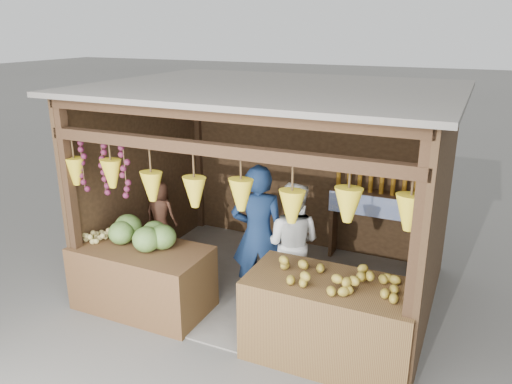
# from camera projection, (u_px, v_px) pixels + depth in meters

# --- Properties ---
(ground) EXTENTS (80.00, 80.00, 0.00)m
(ground) POSITION_uv_depth(u_px,v_px,m) (271.00, 286.00, 6.71)
(ground) COLOR #514F49
(ground) RESTS_ON ground
(stall_structure) EXTENTS (4.30, 3.30, 2.66)m
(stall_structure) POSITION_uv_depth(u_px,v_px,m) (268.00, 167.00, 6.16)
(stall_structure) COLOR slate
(stall_structure) RESTS_ON ground
(back_shelf) EXTENTS (1.25, 0.32, 1.32)m
(back_shelf) POSITION_uv_depth(u_px,v_px,m) (374.00, 207.00, 7.13)
(back_shelf) COLOR #382314
(back_shelf) RESTS_ON ground
(counter_left) EXTENTS (1.64, 0.85, 0.80)m
(counter_left) POSITION_uv_depth(u_px,v_px,m) (143.00, 278.00, 6.09)
(counter_left) COLOR #4A3218
(counter_left) RESTS_ON ground
(counter_right) EXTENTS (1.71, 0.85, 0.89)m
(counter_right) POSITION_uv_depth(u_px,v_px,m) (330.00, 320.00, 5.13)
(counter_right) COLOR #472D17
(counter_right) RESTS_ON ground
(stool) EXTENTS (0.29, 0.29, 0.27)m
(stool) POSITION_uv_depth(u_px,v_px,m) (163.00, 253.00, 7.38)
(stool) COLOR black
(stool) RESTS_ON ground
(man_standing) EXTENTS (0.76, 0.63, 1.79)m
(man_standing) POSITION_uv_depth(u_px,v_px,m) (258.00, 235.00, 6.09)
(man_standing) COLOR #122546
(man_standing) RESTS_ON ground
(woman_standing) EXTENTS (0.82, 0.67, 1.56)m
(woman_standing) POSITION_uv_depth(u_px,v_px,m) (291.00, 243.00, 6.15)
(woman_standing) COLOR white
(woman_standing) RESTS_ON ground
(vendor_seated) EXTENTS (0.49, 0.34, 0.96)m
(vendor_seated) POSITION_uv_depth(u_px,v_px,m) (160.00, 214.00, 7.18)
(vendor_seated) COLOR brown
(vendor_seated) RESTS_ON stool
(melon_pile) EXTENTS (1.00, 0.50, 0.32)m
(melon_pile) POSITION_uv_depth(u_px,v_px,m) (142.00, 232.00, 6.01)
(melon_pile) COLOR #204C14
(melon_pile) RESTS_ON counter_left
(tanfruit_pile) EXTENTS (0.34, 0.40, 0.13)m
(tanfruit_pile) POSITION_uv_depth(u_px,v_px,m) (96.00, 235.00, 6.15)
(tanfruit_pile) COLOR tan
(tanfruit_pile) RESTS_ON counter_left
(mango_pile) EXTENTS (1.40, 0.64, 0.22)m
(mango_pile) POSITION_uv_depth(u_px,v_px,m) (337.00, 275.00, 4.89)
(mango_pile) COLOR #AA5A16
(mango_pile) RESTS_ON counter_right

